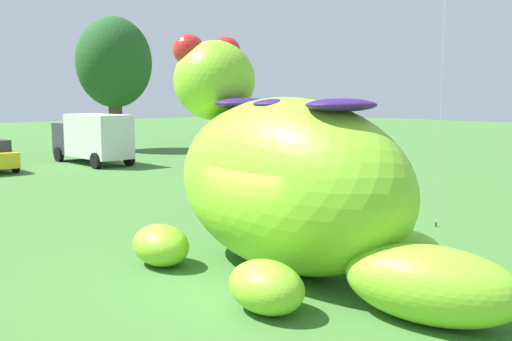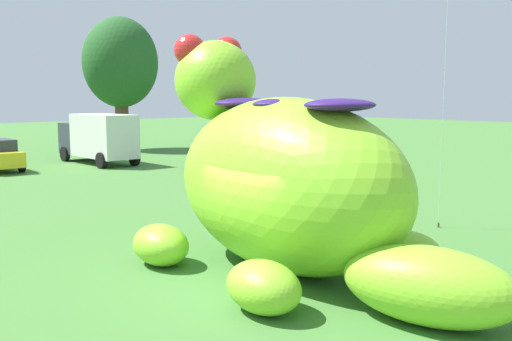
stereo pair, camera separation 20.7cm
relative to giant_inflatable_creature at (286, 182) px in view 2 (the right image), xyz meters
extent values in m
plane|color=#427533|center=(-1.48, -0.31, -2.07)|extent=(160.00, 160.00, 0.00)
ellipsoid|color=#8CD12D|center=(-0.02, 0.02, -0.06)|extent=(4.31, 7.47, 4.01)
ellipsoid|color=#8CD12D|center=(0.31, 3.03, 2.37)|extent=(2.35, 2.54, 2.12)
sphere|color=red|center=(-0.24, 3.40, 3.16)|extent=(0.85, 0.85, 0.85)
sphere|color=red|center=(0.92, 3.28, 3.16)|extent=(0.85, 0.85, 0.85)
ellipsoid|color=navy|center=(0.16, 1.61, 1.78)|extent=(1.73, 1.45, 0.27)
ellipsoid|color=navy|center=(-0.02, 0.02, 1.78)|extent=(1.73, 1.45, 0.27)
ellipsoid|color=navy|center=(-0.21, -1.75, 1.78)|extent=(1.73, 1.45, 0.27)
ellipsoid|color=#8CD12D|center=(-2.02, 2.20, -1.58)|extent=(1.40, 1.84, 0.98)
ellipsoid|color=#8CD12D|center=(2.41, 1.73, -1.58)|extent=(1.40, 1.84, 0.98)
ellipsoid|color=#8CD12D|center=(-2.26, -1.71, -1.58)|extent=(1.40, 1.84, 0.98)
ellipsoid|color=#8CD12D|center=(1.81, -2.15, -1.58)|extent=(1.40, 1.84, 0.98)
ellipsoid|color=#8CD12D|center=(-0.46, -4.06, -1.37)|extent=(2.33, 3.50, 1.40)
cylinder|color=black|center=(1.75, 24.15, -1.75)|extent=(0.25, 0.65, 0.64)
cylinder|color=black|center=(1.70, 21.60, -1.75)|extent=(0.25, 0.65, 0.64)
cube|color=#333842|center=(6.59, 25.06, -0.67)|extent=(2.02, 1.82, 1.90)
cube|color=silver|center=(6.62, 21.86, -0.37)|extent=(2.14, 4.62, 2.50)
cylinder|color=black|center=(5.59, 25.05, -1.62)|extent=(0.29, 0.90, 0.90)
cylinder|color=black|center=(7.59, 25.07, -1.62)|extent=(0.29, 0.90, 0.90)
cylinder|color=black|center=(5.59, 20.24, -1.62)|extent=(0.29, 0.90, 0.90)
cylinder|color=black|center=(7.69, 20.26, -1.62)|extent=(0.29, 0.90, 0.90)
cylinder|color=brown|center=(12.04, 29.54, -0.35)|extent=(0.98, 0.98, 3.44)
ellipsoid|color=#235623|center=(12.04, 29.54, 4.39)|extent=(5.50, 5.50, 6.60)
cylinder|color=brown|center=(21.32, 28.71, -0.90)|extent=(0.67, 0.67, 2.34)
ellipsoid|color=#2D662D|center=(21.32, 28.71, 2.33)|extent=(3.74, 3.74, 4.49)
cylinder|color=#2D334C|center=(3.50, 6.79, -1.63)|extent=(0.26, 0.26, 0.88)
cube|color=#2D4CA5|center=(3.50, 6.79, -0.89)|extent=(0.38, 0.22, 0.60)
sphere|color=tan|center=(3.50, 6.79, -0.47)|extent=(0.22, 0.22, 0.22)
cylinder|color=#726656|center=(7.24, 6.10, -1.63)|extent=(0.26, 0.26, 0.88)
cube|color=white|center=(7.24, 6.10, -0.89)|extent=(0.38, 0.22, 0.60)
sphere|color=#9E7051|center=(7.24, 6.10, -0.47)|extent=(0.22, 0.22, 0.22)
cylinder|color=brown|center=(6.53, -0.10, -1.99)|extent=(0.06, 0.06, 0.15)
cylinder|color=silver|center=(6.53, -0.10, 3.71)|extent=(0.01, 0.01, 11.26)
camera|label=1|loc=(-9.49, -9.30, 1.97)|focal=40.76mm
camera|label=2|loc=(-9.34, -9.44, 1.97)|focal=40.76mm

